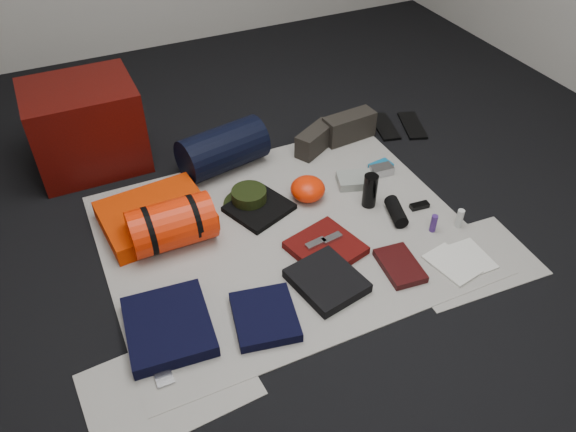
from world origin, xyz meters
name	(u,v)px	position (x,y,z in m)	size (l,w,h in m)	color
floor	(284,235)	(0.00, 0.00, -0.01)	(4.50, 4.50, 0.02)	black
newspaper_mat	(284,233)	(0.00, 0.00, 0.00)	(1.60, 1.30, 0.01)	beige
newspaper_sheet_front_left	(169,385)	(-0.70, -0.55, 0.00)	(0.58, 0.40, 0.00)	beige
newspaper_sheet_front_right	(468,261)	(0.65, -0.50, 0.00)	(0.58, 0.40, 0.00)	beige
red_cabinet	(86,126)	(-0.68, 0.94, 0.22)	(0.54, 0.45, 0.45)	#440805
sleeping_pad	(156,216)	(-0.51, 0.31, 0.05)	(0.47, 0.39, 0.09)	#E33502
stuff_sack	(172,224)	(-0.48, 0.15, 0.11)	(0.22, 0.22, 0.37)	red
sack_strap_left	(149,231)	(-0.58, 0.15, 0.11)	(0.22, 0.22, 0.03)	black
sack_strap_right	(194,218)	(-0.38, 0.15, 0.11)	(0.22, 0.22, 0.03)	black
navy_duffel	(223,149)	(-0.08, 0.60, 0.12)	(0.23, 0.23, 0.44)	black
boonie_brim	(250,203)	(-0.07, 0.26, 0.01)	(0.26, 0.26, 0.01)	black
boonie_crown	(249,197)	(-0.07, 0.26, 0.05)	(0.17, 0.17, 0.07)	black
hiking_boot_left	(315,140)	(0.43, 0.54, 0.07)	(0.26, 0.10, 0.13)	#292520
hiking_boot_right	(349,127)	(0.66, 0.57, 0.08)	(0.30, 0.11, 0.15)	#292520
flip_flop_left	(384,127)	(0.91, 0.58, 0.01)	(0.10, 0.28, 0.02)	black
flip_flop_right	(412,126)	(1.06, 0.53, 0.01)	(0.11, 0.28, 0.02)	black
trousers_navy_a	(169,326)	(-0.63, -0.32, 0.03)	(0.31, 0.36, 0.06)	black
trousers_navy_b	(265,317)	(-0.28, -0.43, 0.03)	(0.24, 0.27, 0.04)	black
trousers_charcoal	(327,281)	(0.03, -0.37, 0.03)	(0.25, 0.29, 0.04)	black
black_tshirt	(259,208)	(-0.04, 0.20, 0.02)	(0.27, 0.25, 0.03)	black
red_shirt	(326,248)	(0.12, -0.19, 0.02)	(0.28, 0.28, 0.04)	#4F0A08
orange_stuff_sack	(308,189)	(0.21, 0.18, 0.06)	(0.17, 0.17, 0.11)	red
first_aid_pouch	(355,180)	(0.48, 0.18, 0.03)	(0.17, 0.13, 0.04)	gray
water_bottle	(370,191)	(0.45, 0.01, 0.09)	(0.07, 0.07, 0.17)	black
speaker	(396,212)	(0.52, -0.12, 0.04)	(0.07, 0.07, 0.17)	black
compact_camera	(382,170)	(0.65, 0.20, 0.03)	(0.11, 0.07, 0.05)	#A9AAAE
cyan_case	(381,167)	(0.66, 0.23, 0.02)	(0.11, 0.07, 0.04)	#0F6596
toiletry_purple	(434,223)	(0.62, -0.28, 0.05)	(0.03, 0.03, 0.09)	#3F216D
toiletry_clear	(460,218)	(0.75, -0.30, 0.05)	(0.03, 0.03, 0.09)	silver
paperback_book	(400,266)	(0.35, -0.42, 0.02)	(0.15, 0.23, 0.03)	black
map_booklet	(452,264)	(0.57, -0.50, 0.01)	(0.15, 0.22, 0.01)	silver
map_printout	(470,258)	(0.66, -0.49, 0.01)	(0.16, 0.20, 0.01)	silver
sunglasses	(419,206)	(0.66, -0.11, 0.02)	(0.09, 0.04, 0.02)	black
key_cluster	(164,379)	(-0.71, -0.53, 0.01)	(0.06, 0.06, 0.01)	#A9AAAE
tape_roll	(260,198)	(-0.02, 0.23, 0.05)	(0.05, 0.05, 0.04)	white
energy_bar_a	(316,243)	(0.08, -0.17, 0.05)	(0.10, 0.04, 0.01)	#A9AAAE
energy_bar_b	(332,238)	(0.16, -0.17, 0.05)	(0.10, 0.04, 0.01)	#A9AAAE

